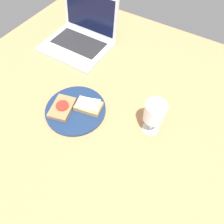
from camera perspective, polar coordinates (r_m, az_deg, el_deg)
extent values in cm
cube|color=#B27F51|center=(88.09, -3.89, -1.02)|extent=(140.00, 140.00, 3.00)
cylinder|color=navy|center=(88.23, -9.49, 0.57)|extent=(24.09, 24.09, 1.22)
cube|color=#937047|center=(87.95, -12.88, 1.11)|extent=(10.35, 12.87, 1.84)
cylinder|color=red|center=(87.47, -12.80, 1.96)|extent=(3.97, 3.97, 0.44)
cylinder|color=red|center=(86.99, -12.84, 1.64)|extent=(5.06, 5.06, 0.62)
cube|color=#A88456|center=(86.26, -6.31, 1.26)|extent=(11.29, 8.42, 2.09)
cube|color=#F4EAB7|center=(85.05, -6.40, 1.87)|extent=(10.05, 8.19, 0.94)
cylinder|color=white|center=(84.03, 9.99, -4.22)|extent=(6.27, 6.27, 0.40)
cylinder|color=white|center=(81.03, 10.35, -2.91)|extent=(1.18, 1.18, 6.77)
cylinder|color=white|center=(75.19, 11.15, 0.01)|extent=(7.48, 7.48, 7.51)
cylinder|color=white|center=(75.97, 11.03, -0.42)|extent=(6.88, 6.88, 5.56)
cube|color=silver|center=(115.57, -9.38, 16.49)|extent=(31.62, 25.28, 1.61)
cube|color=#232326|center=(116.37, -8.74, 17.46)|extent=(25.93, 13.90, 0.16)
cube|color=silver|center=(118.25, -5.70, 24.53)|extent=(30.99, 3.67, 21.00)
cube|color=black|center=(117.91, -5.85, 24.42)|extent=(27.83, 2.58, 17.57)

